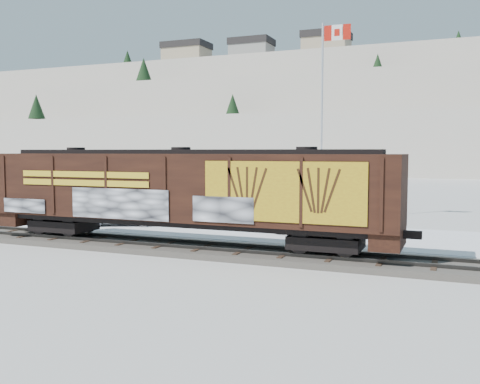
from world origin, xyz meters
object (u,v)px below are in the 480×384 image
at_px(hopper_railcar, 181,190).
at_px(flagpole, 323,147).
at_px(car_silver, 121,212).
at_px(car_dark, 311,221).
at_px(car_white, 344,218).

height_order(hopper_railcar, flagpole, flagpole).
bearing_deg(car_silver, car_dark, -110.49).
distance_m(hopper_railcar, car_dark, 8.37).
distance_m(car_silver, car_dark, 12.16).
bearing_deg(car_white, car_dark, 122.34).
distance_m(flagpole, car_silver, 13.99).
relative_size(car_silver, car_white, 0.95).
relative_size(car_white, car_dark, 0.98).
bearing_deg(car_white, hopper_railcar, 130.07).
distance_m(car_silver, car_white, 13.90).
bearing_deg(hopper_railcar, car_dark, 56.64).
distance_m(hopper_railcar, flagpole, 14.07).
relative_size(hopper_railcar, car_dark, 3.79).
bearing_deg(car_dark, car_white, -27.37).
height_order(flagpole, car_silver, flagpole).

